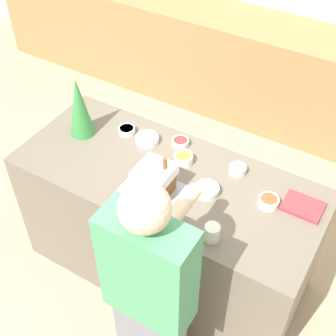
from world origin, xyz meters
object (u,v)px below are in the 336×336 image
decorative_tree (79,107)px  cookbook (303,206)px  candy_bowl_front_corner (183,159)px  baking_tray (155,192)px  candy_bowl_center_rear (180,142)px  mug (212,233)px  candy_bowl_near_tray_left (147,139)px  candy_bowl_beside_tree (269,201)px  person (150,301)px  candy_bowl_far_right (238,169)px  candy_bowl_behind_tray (207,190)px  gingerbread_house (155,180)px  candy_bowl_far_left (127,130)px

decorative_tree → cookbook: (1.38, 0.10, -0.19)m
candy_bowl_front_corner → baking_tray: bearing=-92.2°
candy_bowl_front_corner → candy_bowl_center_rear: bearing=126.1°
baking_tray → candy_bowl_front_corner: bearing=87.8°
mug → candy_bowl_near_tray_left: bearing=145.8°
baking_tray → candy_bowl_beside_tree: 0.61m
candy_bowl_front_corner → candy_bowl_center_rear: 0.15m
cookbook → person: (-0.42, -0.84, -0.10)m
candy_bowl_far_right → candy_bowl_front_corner: 0.32m
person → cookbook: bearing=63.2°
candy_bowl_behind_tray → gingerbread_house: bearing=-148.9°
candy_bowl_beside_tree → person: person is taller
candy_bowl_near_tray_left → cookbook: bearing=-1.5°
candy_bowl_near_tray_left → cookbook: (0.99, -0.03, -0.01)m
candy_bowl_front_corner → cookbook: bearing=1.7°
person → candy_bowl_near_tray_left: bearing=123.4°
candy_bowl_near_tray_left → candy_bowl_behind_tray: 0.54m
candy_bowl_far_left → candy_bowl_far_right: bearing=2.2°
candy_bowl_near_tray_left → mug: bearing=-34.2°
decorative_tree → candy_bowl_behind_tray: 0.92m
baking_tray → mug: mug is taller
decorative_tree → candy_bowl_far_right: bearing=9.8°
gingerbread_house → candy_bowl_center_rear: gingerbread_house is taller
gingerbread_house → candy_bowl_beside_tree: bearing=22.9°
candy_bowl_behind_tray → candy_bowl_far_left: size_ratio=1.26×
gingerbread_house → candy_bowl_far_left: bearing=140.7°
candy_bowl_front_corner → person: person is taller
candy_bowl_beside_tree → person: 0.81m
baking_tray → cookbook: bearing=23.3°
baking_tray → candy_bowl_near_tray_left: bearing=128.4°
candy_bowl_far_left → candy_bowl_near_tray_left: bearing=-4.0°
cookbook → decorative_tree: bearing=-175.7°
gingerbread_house → candy_bowl_far_right: size_ratio=2.46×
gingerbread_house → candy_bowl_far_left: 0.56m
candy_bowl_far_right → person: person is taller
cookbook → candy_bowl_near_tray_left: bearing=178.5°
candy_bowl_behind_tray → candy_bowl_front_corner: (-0.23, 0.15, 0.01)m
candy_bowl_front_corner → person: size_ratio=0.07×
candy_bowl_center_rear → cookbook: size_ratio=0.49×
baking_tray → candy_bowl_far_left: 0.55m
candy_bowl_far_left → gingerbread_house: bearing=-39.3°
candy_bowl_far_left → person: (0.73, -0.87, -0.11)m
candy_bowl_behind_tray → person: person is taller
gingerbread_house → candy_bowl_far_left: (-0.43, 0.35, -0.08)m
candy_bowl_near_tray_left → candy_bowl_beside_tree: (0.83, -0.10, 0.00)m
decorative_tree → candy_bowl_front_corner: size_ratio=3.62×
candy_bowl_center_rear → candy_bowl_far_left: bearing=-169.0°
candy_bowl_behind_tray → candy_bowl_front_corner: 0.27m
candy_bowl_behind_tray → candy_bowl_near_tray_left: bearing=159.3°
gingerbread_house → mug: size_ratio=2.60×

